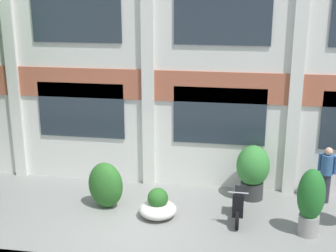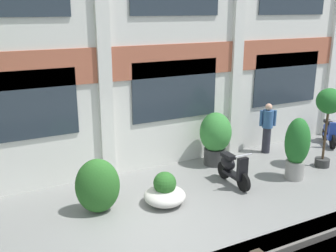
{
  "view_description": "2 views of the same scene",
  "coord_description": "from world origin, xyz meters",
  "px_view_note": "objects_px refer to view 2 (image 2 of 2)",
  "views": [
    {
      "loc": [
        2.69,
        -10.41,
        5.89
      ],
      "look_at": [
        0.79,
        1.46,
        2.28
      ],
      "focal_mm": 50.0,
      "sensor_mm": 36.0,
      "label": 1
    },
    {
      "loc": [
        -3.18,
        -6.94,
        4.48
      ],
      "look_at": [
        1.38,
        1.86,
        1.52
      ],
      "focal_mm": 42.0,
      "sensor_mm": 36.0,
      "label": 2
    }
  ],
  "objects_px": {
    "potted_plant_wide_bowl": "(165,192)",
    "topiary_hedge": "(98,186)",
    "potted_plant_low_pan": "(329,108)",
    "potted_plant_stone_basin": "(297,145)",
    "potted_plant_fluted_column": "(215,136)",
    "scooter_second_parked": "(329,132)",
    "scooter_near_curb": "(232,168)",
    "resident_by_doorway": "(267,127)"
  },
  "relations": [
    {
      "from": "potted_plant_wide_bowl",
      "to": "topiary_hedge",
      "type": "bearing_deg",
      "value": 166.82
    },
    {
      "from": "potted_plant_low_pan",
      "to": "topiary_hedge",
      "type": "distance_m",
      "value": 6.82
    },
    {
      "from": "potted_plant_stone_basin",
      "to": "potted_plant_low_pan",
      "type": "relative_size",
      "value": 0.74
    },
    {
      "from": "potted_plant_fluted_column",
      "to": "potted_plant_wide_bowl",
      "type": "distance_m",
      "value": 2.97
    },
    {
      "from": "potted_plant_stone_basin",
      "to": "scooter_second_parked",
      "type": "distance_m",
      "value": 3.6
    },
    {
      "from": "scooter_near_curb",
      "to": "potted_plant_fluted_column",
      "type": "bearing_deg",
      "value": 166.1
    },
    {
      "from": "potted_plant_stone_basin",
      "to": "scooter_second_parked",
      "type": "bearing_deg",
      "value": 27.17
    },
    {
      "from": "resident_by_doorway",
      "to": "potted_plant_wide_bowl",
      "type": "bearing_deg",
      "value": -43.04
    },
    {
      "from": "potted_plant_fluted_column",
      "to": "topiary_hedge",
      "type": "xyz_separation_m",
      "value": [
        -3.99,
        -1.2,
        -0.23
      ]
    },
    {
      "from": "topiary_hedge",
      "to": "potted_plant_wide_bowl",
      "type": "bearing_deg",
      "value": -13.18
    },
    {
      "from": "potted_plant_low_pan",
      "to": "topiary_hedge",
      "type": "xyz_separation_m",
      "value": [
        -6.71,
        0.42,
        -1.14
      ]
    },
    {
      "from": "potted_plant_stone_basin",
      "to": "potted_plant_fluted_column",
      "type": "xyz_separation_m",
      "value": [
        -1.35,
        1.89,
        -0.09
      ]
    },
    {
      "from": "resident_by_doorway",
      "to": "potted_plant_fluted_column",
      "type": "bearing_deg",
      "value": -60.86
    },
    {
      "from": "scooter_second_parked",
      "to": "resident_by_doorway",
      "type": "relative_size",
      "value": 0.74
    },
    {
      "from": "scooter_near_curb",
      "to": "potted_plant_low_pan",
      "type": "bearing_deg",
      "value": 86.56
    },
    {
      "from": "potted_plant_fluted_column",
      "to": "potted_plant_stone_basin",
      "type": "bearing_deg",
      "value": -54.37
    },
    {
      "from": "potted_plant_stone_basin",
      "to": "potted_plant_fluted_column",
      "type": "distance_m",
      "value": 2.32
    },
    {
      "from": "potted_plant_low_pan",
      "to": "scooter_second_parked",
      "type": "bearing_deg",
      "value": 37.07
    },
    {
      "from": "potted_plant_fluted_column",
      "to": "scooter_second_parked",
      "type": "xyz_separation_m",
      "value": [
        4.52,
        -0.26,
        -0.44
      ]
    },
    {
      "from": "resident_by_doorway",
      "to": "topiary_hedge",
      "type": "height_order",
      "value": "resident_by_doorway"
    },
    {
      "from": "scooter_second_parked",
      "to": "resident_by_doorway",
      "type": "xyz_separation_m",
      "value": [
        -2.48,
        0.33,
        0.44
      ]
    },
    {
      "from": "potted_plant_fluted_column",
      "to": "resident_by_doorway",
      "type": "height_order",
      "value": "resident_by_doorway"
    },
    {
      "from": "potted_plant_wide_bowl",
      "to": "scooter_second_parked",
      "type": "relative_size",
      "value": 0.84
    },
    {
      "from": "potted_plant_stone_basin",
      "to": "scooter_second_parked",
      "type": "relative_size",
      "value": 1.44
    },
    {
      "from": "scooter_near_curb",
      "to": "topiary_hedge",
      "type": "relative_size",
      "value": 1.07
    },
    {
      "from": "scooter_near_curb",
      "to": "scooter_second_parked",
      "type": "xyz_separation_m",
      "value": [
        4.89,
        1.1,
        0.0
      ]
    },
    {
      "from": "potted_plant_low_pan",
      "to": "potted_plant_fluted_column",
      "type": "bearing_deg",
      "value": 149.35
    },
    {
      "from": "potted_plant_wide_bowl",
      "to": "scooter_second_parked",
      "type": "bearing_deg",
      "value": 10.49
    },
    {
      "from": "potted_plant_fluted_column",
      "to": "potted_plant_low_pan",
      "type": "distance_m",
      "value": 3.3
    },
    {
      "from": "potted_plant_fluted_column",
      "to": "scooter_near_curb",
      "type": "xyz_separation_m",
      "value": [
        -0.37,
        -1.36,
        -0.44
      ]
    },
    {
      "from": "scooter_near_curb",
      "to": "resident_by_doorway",
      "type": "height_order",
      "value": "resident_by_doorway"
    },
    {
      "from": "potted_plant_fluted_column",
      "to": "resident_by_doorway",
      "type": "distance_m",
      "value": 2.04
    },
    {
      "from": "potted_plant_fluted_column",
      "to": "topiary_hedge",
      "type": "distance_m",
      "value": 4.17
    },
    {
      "from": "potted_plant_low_pan",
      "to": "resident_by_doorway",
      "type": "xyz_separation_m",
      "value": [
        -0.69,
        1.69,
        -0.91
      ]
    },
    {
      "from": "potted_plant_fluted_column",
      "to": "potted_plant_low_pan",
      "type": "xyz_separation_m",
      "value": [
        2.72,
        -1.61,
        0.91
      ]
    },
    {
      "from": "scooter_near_curb",
      "to": "potted_plant_stone_basin",
      "type": "bearing_deg",
      "value": 74.25
    },
    {
      "from": "scooter_near_curb",
      "to": "resident_by_doorway",
      "type": "distance_m",
      "value": 2.83
    },
    {
      "from": "potted_plant_fluted_column",
      "to": "topiary_hedge",
      "type": "relative_size",
      "value": 1.23
    },
    {
      "from": "potted_plant_stone_basin",
      "to": "scooter_second_parked",
      "type": "xyz_separation_m",
      "value": [
        3.17,
        1.63,
        -0.52
      ]
    },
    {
      "from": "potted_plant_stone_basin",
      "to": "potted_plant_fluted_column",
      "type": "bearing_deg",
      "value": 125.63
    },
    {
      "from": "scooter_second_parked",
      "to": "scooter_near_curb",
      "type": "bearing_deg",
      "value": -43.7
    },
    {
      "from": "scooter_second_parked",
      "to": "potted_plant_fluted_column",
      "type": "bearing_deg",
      "value": -59.65
    }
  ]
}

